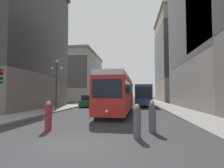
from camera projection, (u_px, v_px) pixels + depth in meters
ground_plane at (75, 148)px, 6.92m from camera, size 200.00×200.00×0.00m
sidewalk_left at (95, 101)px, 47.48m from camera, size 3.22×120.00×0.15m
sidewalk_right at (154, 101)px, 45.75m from camera, size 3.22×120.00×0.15m
streetcar at (118, 93)px, 19.58m from camera, size 3.20×13.73×3.89m
transit_bus at (142, 94)px, 32.20m from camera, size 2.90×12.79×3.45m
parked_car_left_near at (88, 101)px, 28.22m from camera, size 2.06×4.65×1.82m
parked_car_left_mid at (101, 99)px, 40.12m from camera, size 1.98×4.29×1.82m
pedestrian_crossing_near at (137, 122)px, 8.39m from camera, size 0.36×0.36×1.59m
pedestrian_crossing_far at (152, 117)px, 9.62m from camera, size 0.38×0.38×1.72m
pedestrian_on_sidewalk at (48, 117)px, 10.17m from camera, size 0.37×0.37×1.65m
lamp_post_left_near at (56, 77)px, 21.13m from camera, size 1.41×0.36×5.93m
building_left_corner at (1, 39)px, 25.29m from camera, size 14.39×16.13×19.13m
building_left_midblock at (74, 77)px, 57.75m from camera, size 15.05×22.66×14.68m
building_right_far at (189, 57)px, 47.39m from camera, size 16.45×17.00×23.04m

